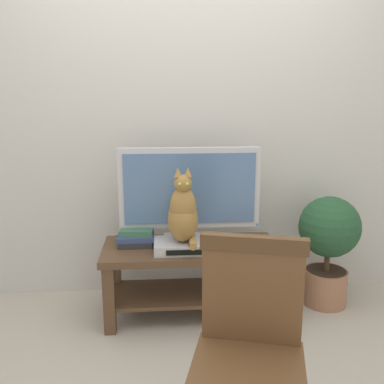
{
  "coord_description": "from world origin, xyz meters",
  "views": [
    {
      "loc": [
        -0.19,
        -2.08,
        1.43
      ],
      "look_at": [
        0.0,
        0.46,
        0.85
      ],
      "focal_mm": 39.91,
      "sensor_mm": 36.0,
      "label": 1
    }
  ],
  "objects_px": {
    "tv": "(190,192)",
    "potted_plant": "(328,242)",
    "book_stack": "(136,238)",
    "wooden_chair": "(249,344)",
    "tv_stand": "(191,266)",
    "cat": "(183,213)",
    "media_box": "(183,246)"
  },
  "relations": [
    {
      "from": "tv",
      "to": "potted_plant",
      "type": "bearing_deg",
      "value": -1.04
    },
    {
      "from": "book_stack",
      "to": "potted_plant",
      "type": "height_order",
      "value": "potted_plant"
    },
    {
      "from": "wooden_chair",
      "to": "tv_stand",
      "type": "bearing_deg",
      "value": 95.77
    },
    {
      "from": "cat",
      "to": "book_stack",
      "type": "relative_size",
      "value": 2.0
    },
    {
      "from": "media_box",
      "to": "cat",
      "type": "height_order",
      "value": "cat"
    },
    {
      "from": "wooden_chair",
      "to": "book_stack",
      "type": "bearing_deg",
      "value": 110.94
    },
    {
      "from": "tv_stand",
      "to": "cat",
      "type": "height_order",
      "value": "cat"
    },
    {
      "from": "tv",
      "to": "wooden_chair",
      "type": "height_order",
      "value": "tv"
    },
    {
      "from": "cat",
      "to": "potted_plant",
      "type": "relative_size",
      "value": 0.62
    },
    {
      "from": "tv_stand",
      "to": "potted_plant",
      "type": "bearing_deg",
      "value": 4.56
    },
    {
      "from": "cat",
      "to": "potted_plant",
      "type": "xyz_separation_m",
      "value": [
        1.0,
        0.17,
        -0.27
      ]
    },
    {
      "from": "tv_stand",
      "to": "wooden_chair",
      "type": "distance_m",
      "value": 1.24
    },
    {
      "from": "tv",
      "to": "potted_plant",
      "type": "relative_size",
      "value": 1.19
    },
    {
      "from": "book_stack",
      "to": "wooden_chair",
      "type": "bearing_deg",
      "value": -69.06
    },
    {
      "from": "media_box",
      "to": "cat",
      "type": "relative_size",
      "value": 0.76
    },
    {
      "from": "media_box",
      "to": "potted_plant",
      "type": "distance_m",
      "value": 1.01
    },
    {
      "from": "tv_stand",
      "to": "book_stack",
      "type": "xyz_separation_m",
      "value": [
        -0.36,
        0.04,
        0.19
      ]
    },
    {
      "from": "tv_stand",
      "to": "tv",
      "type": "bearing_deg",
      "value": 89.98
    },
    {
      "from": "potted_plant",
      "to": "cat",
      "type": "bearing_deg",
      "value": -170.52
    },
    {
      "from": "cat",
      "to": "tv",
      "type": "bearing_deg",
      "value": 72.47
    },
    {
      "from": "tv_stand",
      "to": "potted_plant",
      "type": "height_order",
      "value": "potted_plant"
    },
    {
      "from": "tv",
      "to": "book_stack",
      "type": "height_order",
      "value": "tv"
    },
    {
      "from": "tv_stand",
      "to": "tv",
      "type": "relative_size",
      "value": 1.23
    },
    {
      "from": "media_box",
      "to": "wooden_chair",
      "type": "xyz_separation_m",
      "value": [
        0.18,
        -1.14,
        0.03
      ]
    },
    {
      "from": "tv_stand",
      "to": "wooden_chair",
      "type": "bearing_deg",
      "value": -84.23
    },
    {
      "from": "media_box",
      "to": "potted_plant",
      "type": "bearing_deg",
      "value": 8.78
    },
    {
      "from": "tv",
      "to": "tv_stand",
      "type": "bearing_deg",
      "value": -90.02
    },
    {
      "from": "cat",
      "to": "book_stack",
      "type": "xyz_separation_m",
      "value": [
        -0.3,
        0.13,
        -0.19
      ]
    },
    {
      "from": "tv_stand",
      "to": "wooden_chair",
      "type": "xyz_separation_m",
      "value": [
        0.12,
        -1.22,
        0.21
      ]
    },
    {
      "from": "tv",
      "to": "media_box",
      "type": "xyz_separation_m",
      "value": [
        -0.06,
        -0.17,
        -0.3
      ]
    },
    {
      "from": "tv_stand",
      "to": "book_stack",
      "type": "bearing_deg",
      "value": 174.24
    },
    {
      "from": "tv",
      "to": "book_stack",
      "type": "distance_m",
      "value": 0.46
    }
  ]
}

